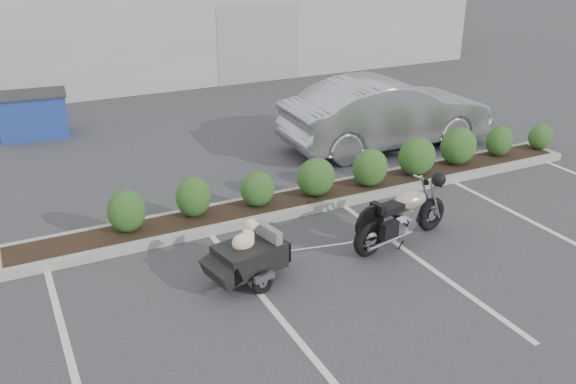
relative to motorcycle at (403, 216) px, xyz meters
name	(u,v)px	position (x,y,z in m)	size (l,w,h in m)	color
ground	(337,261)	(-1.29, -0.06, -0.49)	(90.00, 90.00, 0.00)	#38383A
planter_kerb	(323,196)	(-0.29, 2.14, -0.42)	(12.00, 1.00, 0.15)	#9E9E93
building	(107,13)	(-1.29, 16.94, 1.51)	(26.00, 10.00, 4.00)	#9EA099
motorcycle	(403,216)	(0.00, 0.00, 0.00)	(2.13, 0.89, 1.23)	black
pet_trailer	(249,256)	(-2.79, 0.02, -0.06)	(1.73, 0.99, 1.02)	black
sedan	(386,113)	(2.64, 4.28, 0.35)	(1.78, 5.10, 1.68)	#AFADB5
dumpster	(33,115)	(-4.91, 8.94, 0.08)	(1.80, 1.31, 1.12)	navy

